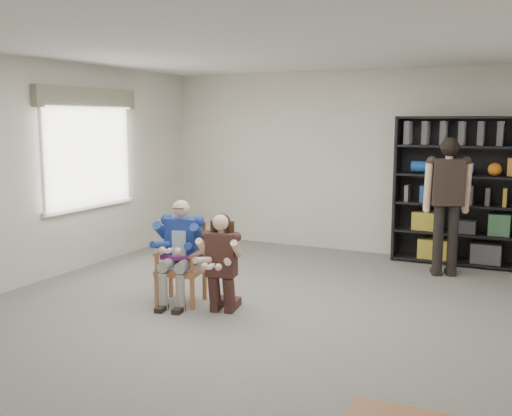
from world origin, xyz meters
The scene contains 8 objects.
room_shell centered at (0.00, 0.00, 1.40)m, with size 6.00×7.00×2.80m, color beige, non-canonical shape.
floor centered at (0.00, 0.00, 0.00)m, with size 6.00×7.00×0.01m, color #63605C.
window_left centered at (-2.95, 1.00, 1.63)m, with size 0.16×2.00×1.75m, color white, non-canonical shape.
armchair centered at (-0.86, 0.03, 0.45)m, with size 0.53×0.51×0.91m, color #A65F38, non-canonical shape.
seated_man centered at (-0.86, 0.03, 0.59)m, with size 0.51×0.71×1.18m, color navy, non-canonical shape.
kneeling_woman centered at (-0.28, -0.09, 0.54)m, with size 0.45×0.73×1.08m, color #391E1B, non-canonical shape.
bookshelf centered at (1.70, 3.28, 1.05)m, with size 1.80×0.38×2.10m, color black, non-canonical shape.
standing_man centered at (1.64, 2.55, 0.91)m, with size 0.56×0.31×1.82m, color #2C221D, non-canonical shape.
Camera 1 is at (2.71, -5.51, 2.05)m, focal length 42.00 mm.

